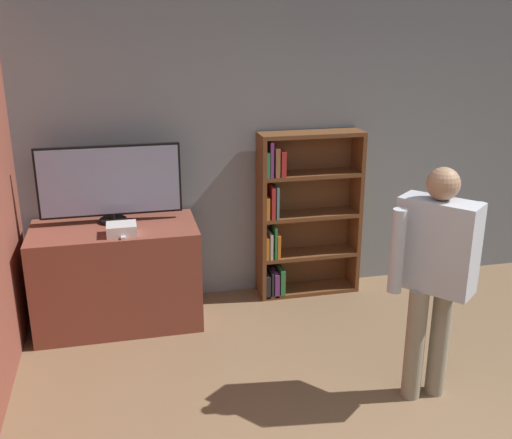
{
  "coord_description": "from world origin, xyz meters",
  "views": [
    {
      "loc": [
        -1.66,
        -2.15,
        2.47
      ],
      "look_at": [
        -0.74,
        1.79,
        1.11
      ],
      "focal_mm": 42.0,
      "sensor_mm": 36.0,
      "label": 1
    }
  ],
  "objects_px": {
    "game_console": "(122,229)",
    "bookshelf": "(300,216)",
    "television": "(110,183)",
    "person": "(435,266)"
  },
  "relations": [
    {
      "from": "bookshelf",
      "to": "game_console",
      "type": "bearing_deg",
      "value": -164.6
    },
    {
      "from": "game_console",
      "to": "bookshelf",
      "type": "xyz_separation_m",
      "value": [
        1.6,
        0.44,
        -0.16
      ]
    },
    {
      "from": "television",
      "to": "game_console",
      "type": "relative_size",
      "value": 4.98
    },
    {
      "from": "person",
      "to": "bookshelf",
      "type": "bearing_deg",
      "value": 151.35
    },
    {
      "from": "bookshelf",
      "to": "person",
      "type": "relative_size",
      "value": 0.95
    },
    {
      "from": "game_console",
      "to": "bookshelf",
      "type": "bearing_deg",
      "value": 15.4
    },
    {
      "from": "television",
      "to": "bookshelf",
      "type": "bearing_deg",
      "value": 3.78
    },
    {
      "from": "bookshelf",
      "to": "person",
      "type": "height_order",
      "value": "person"
    },
    {
      "from": "television",
      "to": "person",
      "type": "xyz_separation_m",
      "value": [
        2.02,
        -1.68,
        -0.24
      ]
    },
    {
      "from": "television",
      "to": "game_console",
      "type": "distance_m",
      "value": 0.45
    }
  ]
}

